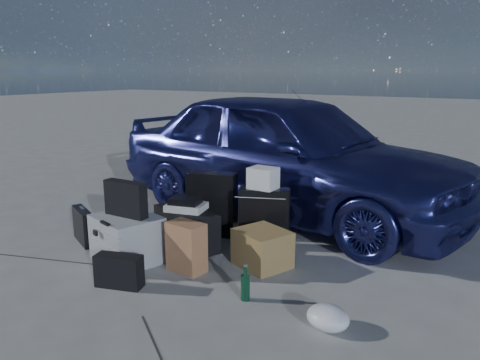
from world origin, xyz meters
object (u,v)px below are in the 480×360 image
object	(u,v)px
suitcase_left	(212,204)
cardboard_box	(262,248)
briefcase	(83,226)
suitcase_right	(264,218)
pelican_case	(127,239)
green_bottle	(245,283)
duffel_bag	(186,228)
car	(286,153)

from	to	relation	value
suitcase_left	cardboard_box	size ratio (longest dim) A/B	1.53
suitcase_left	cardboard_box	distance (m)	1.01
briefcase	suitcase_right	bearing A→B (deg)	54.40
pelican_case	green_bottle	distance (m)	1.36
suitcase_right	green_bottle	xyz separation A→B (m)	(0.44, -1.09, -0.16)
suitcase_left	duffel_bag	xyz separation A→B (m)	(-0.02, -0.43, -0.16)
car	pelican_case	world-z (taller)	car
suitcase_left	pelican_case	bearing A→B (deg)	-119.71
suitcase_left	duffel_bag	world-z (taller)	suitcase_left
cardboard_box	green_bottle	xyz separation A→B (m)	(0.21, -0.65, -0.03)
suitcase_left	suitcase_right	xyz separation A→B (m)	(0.66, -0.02, -0.04)
pelican_case	cardboard_box	distance (m)	1.28
briefcase	cardboard_box	distance (m)	1.95
car	duffel_bag	bearing A→B (deg)	175.38
car	green_bottle	world-z (taller)	car
car	pelican_case	distance (m)	2.30
suitcase_right	briefcase	bearing A→B (deg)	-173.97
briefcase	green_bottle	xyz separation A→B (m)	(2.10, -0.19, -0.04)
car	suitcase_left	size ratio (longest dim) A/B	6.54
briefcase	suitcase_right	size ratio (longest dim) A/B	0.76
pelican_case	briefcase	bearing A→B (deg)	-172.50
suitcase_left	green_bottle	distance (m)	1.58
pelican_case	green_bottle	bearing A→B (deg)	11.90
cardboard_box	suitcase_left	bearing A→B (deg)	152.58
pelican_case	cardboard_box	bearing A→B (deg)	41.86
briefcase	green_bottle	bearing A→B (deg)	20.76
suitcase_right	duffel_bag	size ratio (longest dim) A/B	0.79
car	green_bottle	xyz separation A→B (m)	(0.76, -2.24, -0.63)
suitcase_left	cardboard_box	world-z (taller)	suitcase_left
suitcase_left	suitcase_right	distance (m)	0.66
pelican_case	briefcase	size ratio (longest dim) A/B	1.31
suitcase_right	cardboard_box	world-z (taller)	suitcase_right
cardboard_box	pelican_case	bearing A→B (deg)	-153.74
green_bottle	duffel_bag	bearing A→B (deg)	148.72
car	cardboard_box	xyz separation A→B (m)	(0.55, -1.59, -0.60)
suitcase_right	cardboard_box	xyz separation A→B (m)	(0.23, -0.44, -0.13)
suitcase_left	green_bottle	bearing A→B (deg)	-60.93
suitcase_left	duffel_bag	size ratio (longest dim) A/B	0.90
duffel_bag	cardboard_box	distance (m)	0.90
car	briefcase	distance (m)	2.52
car	pelican_case	xyz separation A→B (m)	(-0.59, -2.15, -0.55)
duffel_bag	green_bottle	distance (m)	1.30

